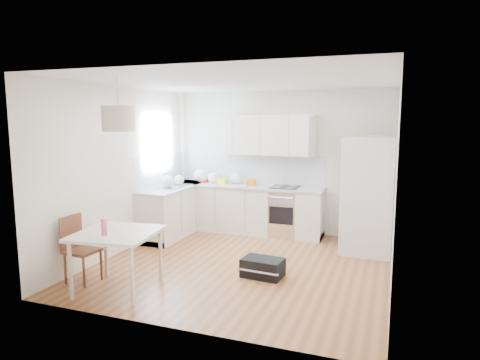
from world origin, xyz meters
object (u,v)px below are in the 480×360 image
Objects in this scene: dining_table at (117,238)px; dining_chair at (83,249)px; gym_bag at (263,268)px; refrigerator at (369,195)px.

dining_chair is at bearing 166.65° from dining_table.
dining_chair is 1.62× the size of gym_bag.
dining_table is (-2.89, -2.79, -0.27)m from refrigerator.
dining_table is 2.01m from gym_bag.
gym_bag is at bearing 28.61° from dining_chair.
refrigerator is 4.03m from dining_table.
dining_chair reaches higher than gym_bag.
dining_table is 1.94× the size of gym_bag.
gym_bag is at bearing 26.75° from dining_table.
refrigerator reaches higher than gym_bag.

